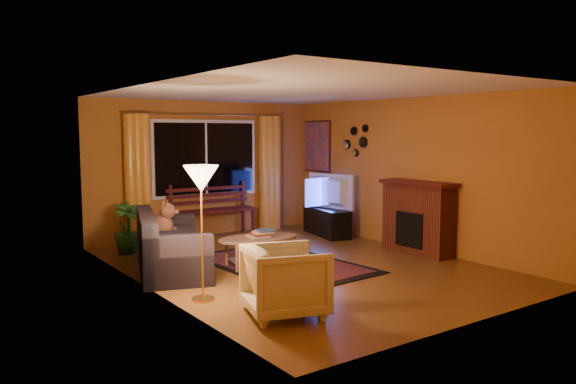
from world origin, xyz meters
TOP-DOWN VIEW (x-y plane):
  - floor at (0.00, 0.00)m, footprint 4.50×6.00m
  - ceiling at (0.00, 0.00)m, footprint 4.50×6.00m
  - wall_back at (0.00, 3.01)m, footprint 4.50×0.02m
  - wall_left at (-2.26, 0.00)m, footprint 0.02×6.00m
  - wall_right at (2.26, 0.00)m, footprint 0.02×6.00m
  - window at (0.00, 2.94)m, footprint 2.00×0.02m
  - curtain_rod at (0.00, 2.90)m, footprint 3.20×0.03m
  - curtain_left at (-1.35, 2.88)m, footprint 0.36×0.36m
  - curtain_right at (1.35, 2.88)m, footprint 0.36×0.36m
  - bench at (0.01, 2.72)m, footprint 1.66×0.50m
  - potted_plant at (-1.75, 2.26)m, footprint 0.55×0.55m
  - sofa at (-1.64, 0.80)m, footprint 1.46×2.19m
  - dog at (-1.59, 1.25)m, footprint 0.31×0.42m
  - armchair at (-1.44, -1.71)m, footprint 0.95×0.98m
  - floor_lamp at (-1.92, -0.72)m, footprint 0.26×0.26m
  - rug at (-0.18, 0.22)m, footprint 1.88×2.80m
  - coffee_table at (-0.52, 0.29)m, footprint 1.37×1.37m
  - tv_console at (1.85, 1.67)m, footprint 0.66×1.28m
  - television at (1.85, 1.67)m, footprint 0.29×1.13m
  - fireplace at (2.05, -0.40)m, footprint 0.40×1.20m
  - mirror_cluster at (2.21, 1.30)m, footprint 0.06×0.60m
  - painting at (2.22, 2.45)m, footprint 0.04×0.76m

SIDE VIEW (x-z plane):
  - floor at x=0.00m, z-range -0.02..0.00m
  - rug at x=-0.18m, z-range 0.00..0.02m
  - coffee_table at x=-0.52m, z-range 0.00..0.43m
  - bench at x=0.01m, z-range 0.00..0.50m
  - tv_console at x=1.85m, z-range 0.00..0.51m
  - potted_plant at x=-1.75m, z-range 0.00..0.81m
  - sofa at x=-1.64m, z-range 0.00..0.82m
  - armchair at x=-1.44m, z-range 0.00..0.82m
  - fireplace at x=2.05m, z-range 0.00..1.10m
  - dog at x=-1.59m, z-range 0.40..0.86m
  - floor_lamp at x=-1.92m, z-range 0.00..1.56m
  - television at x=1.85m, z-range 0.51..1.16m
  - curtain_left at x=-1.35m, z-range 0.00..2.24m
  - curtain_right at x=1.35m, z-range 0.00..2.24m
  - wall_back at x=0.00m, z-range 0.00..2.50m
  - wall_left at x=-2.26m, z-range 0.00..2.50m
  - wall_right at x=2.26m, z-range 0.00..2.50m
  - window at x=0.00m, z-range 0.80..2.10m
  - painting at x=2.22m, z-range 1.17..2.13m
  - mirror_cluster at x=2.21m, z-range 1.52..2.08m
  - curtain_rod at x=0.00m, z-range 2.23..2.27m
  - ceiling at x=0.00m, z-range 2.50..2.52m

